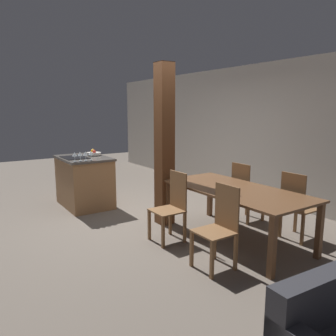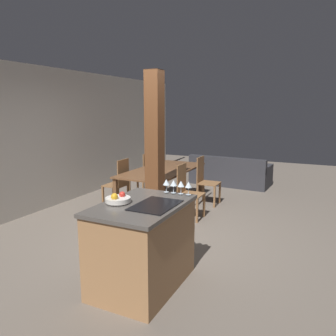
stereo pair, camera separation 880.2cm
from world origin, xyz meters
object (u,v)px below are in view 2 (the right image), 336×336
Objects in this scene: dining_chair_near_left at (187,191)px; wine_glass_end at (166,182)px; kitchen_island at (142,245)px; dining_chair_far_right at (143,174)px; fruit_bowl at (118,199)px; wine_glass_near at (189,185)px; wine_glass_middle at (181,184)px; dining_chair_near_right at (205,180)px; timber_post at (155,151)px; couch at (230,175)px; wine_glass_far at (174,183)px; dining_chair_far_left at (119,183)px; dining_table at (163,173)px.

wine_glass_end is at bearing -165.56° from dining_chair_near_left.
kitchen_island is 1.23× the size of dining_chair_far_right.
fruit_bowl is 1.72× the size of wine_glass_near.
wine_glass_middle reaches higher than kitchen_island.
wine_glass_middle is at bearing -24.41° from kitchen_island.
kitchen_island is at bearing 175.31° from wine_glass_end.
dining_chair_near_right is 0.38× the size of timber_post.
timber_post is (1.66, 0.72, 0.78)m from kitchen_island.
wine_glass_middle is 0.06× the size of timber_post.
kitchen_island is 5.18m from couch.
fruit_bowl is (-0.09, 0.24, 0.51)m from kitchen_island.
wine_glass_far is at bearing 100.54° from couch.
dining_chair_near_right is 1.91m from couch.
dining_chair_near_left is at bearing 14.44° from wine_glass_end.
fruit_bowl is 3.76m from dining_chair_far_right.
dining_chair_far_left is (2.30, 1.86, 0.03)m from kitchen_island.
kitchen_island is at bearing -172.67° from dining_chair_near_right.
wine_glass_far reaches higher than dining_chair_far_left.
timber_post is (1.15, 0.95, 0.19)m from wine_glass_middle.
fruit_bowl is 1.72× the size of wine_glass_end.
wine_glass_near reaches higher than dining_chair_far_left.
wine_glass_near is 0.06× the size of timber_post.
dining_chair_far_right is 0.38× the size of timber_post.
couch is (5.16, 0.42, -0.21)m from kitchen_island.
dining_chair_near_right is at bearing 3.05° from fruit_bowl.
couch is at bearing 153.16° from dining_chair_far_left.
wine_glass_far is at bearing -90.00° from wine_glass_end.
dining_chair_near_right is (3.27, 0.42, 0.03)m from kitchen_island.
dining_chair_near_left is (1.79, 0.46, -0.57)m from wine_glass_end.
dining_chair_near_right reaches higher than kitchen_island.
wine_glass_middle is 0.19m from wine_glass_end.
wine_glass_near is 0.16× the size of dining_chair_far_left.
wine_glass_middle is 0.08× the size of couch.
kitchen_island is 1.23× the size of dining_chair_near_right.
timber_post is at bearing 169.30° from dining_chair_near_right.
wine_glass_middle is 1.00× the size of wine_glass_far.
wine_glass_far reaches higher than couch.
dining_chair_far_right is at bearing 38.48° from wine_glass_near.
kitchen_island is at bearing 98.37° from couch.
wine_glass_far is at bearing -162.76° from dining_chair_near_left.
timber_post is at bearing 33.61° from wine_glass_end.
dining_chair_near_right is at bearing 9.51° from wine_glass_end.
wine_glass_far and wine_glass_end have the same top height.
dining_chair_far_right is (0.96, 0.00, 0.00)m from dining_chair_far_left.
dining_table is (2.27, 1.18, -0.40)m from wine_glass_end.
wine_glass_middle reaches higher than dining_table.
dining_chair_far_right is (0.00, 1.44, 0.00)m from dining_chair_near_right.
kitchen_island is 7.52× the size of wine_glass_near.
wine_glass_end is 1.94m from dining_chair_near_left.
wine_glass_near is at bearing -90.00° from wine_glass_middle.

